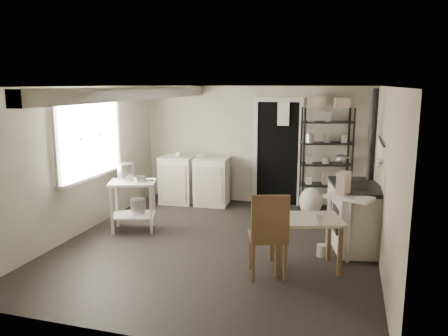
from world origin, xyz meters
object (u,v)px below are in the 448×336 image
(base_cabinets, at_px, (195,181))
(chair, at_px, (267,238))
(work_table, at_px, (305,240))
(flour_sack, at_px, (311,202))
(stockpot, at_px, (126,172))
(shelf_rack, at_px, (326,161))
(stove, at_px, (355,217))
(prep_table, at_px, (133,206))

(base_cabinets, relative_size, chair, 1.31)
(work_table, xyz_separation_m, flour_sack, (-0.13, 2.39, -0.14))
(base_cabinets, bearing_deg, stockpot, -111.40)
(base_cabinets, bearing_deg, chair, -59.72)
(stockpot, relative_size, work_table, 0.31)
(shelf_rack, distance_m, chair, 3.13)
(stove, bearing_deg, work_table, -133.68)
(chair, bearing_deg, flour_sack, 65.62)
(prep_table, xyz_separation_m, work_table, (2.80, -0.74, -0.02))
(base_cabinets, relative_size, work_table, 1.59)
(prep_table, distance_m, chair, 2.62)
(stove, distance_m, chair, 1.70)
(prep_table, xyz_separation_m, base_cabinets, (0.39, 1.81, 0.06))
(stockpot, bearing_deg, stove, 3.22)
(stockpot, bearing_deg, prep_table, -22.54)
(shelf_rack, bearing_deg, flour_sack, -139.32)
(work_table, bearing_deg, stove, 58.40)
(stockpot, relative_size, shelf_rack, 0.14)
(work_table, bearing_deg, base_cabinets, 133.33)
(stockpot, height_order, shelf_rack, shelf_rack)
(stockpot, distance_m, work_table, 3.11)
(shelf_rack, xyz_separation_m, chair, (-0.50, -3.06, -0.46))
(base_cabinets, distance_m, work_table, 3.52)
(flour_sack, bearing_deg, chair, -95.91)
(prep_table, bearing_deg, shelf_rack, 34.34)
(base_cabinets, bearing_deg, shelf_rack, -0.63)
(prep_table, distance_m, stove, 3.43)
(shelf_rack, bearing_deg, base_cabinets, 168.43)
(shelf_rack, distance_m, stove, 1.86)
(stove, bearing_deg, chair, -139.72)
(stove, distance_m, work_table, 1.18)
(chair, bearing_deg, prep_table, 137.14)
(work_table, relative_size, chair, 0.82)
(work_table, xyz_separation_m, chair, (-0.42, -0.34, 0.10))
(prep_table, distance_m, shelf_rack, 3.54)
(prep_table, relative_size, chair, 0.75)
(prep_table, relative_size, shelf_rack, 0.42)
(stockpot, relative_size, flour_sack, 0.55)
(stockpot, xyz_separation_m, work_table, (2.95, -0.81, -0.56))
(shelf_rack, relative_size, work_table, 2.16)
(shelf_rack, bearing_deg, work_table, -107.05)
(flour_sack, bearing_deg, stove, -61.40)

